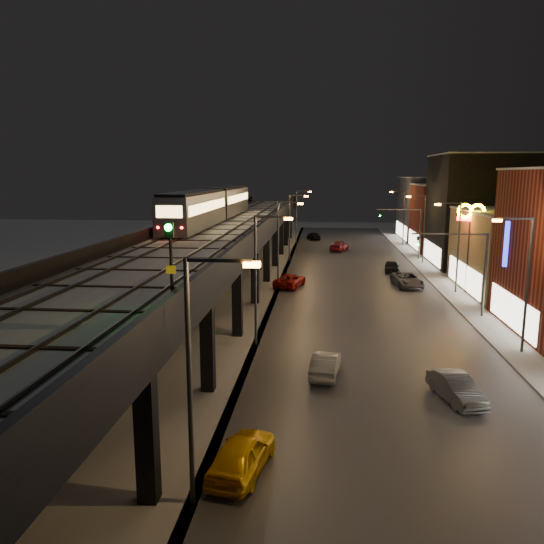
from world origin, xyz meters
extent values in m
plane|color=silver|center=(0.00, 0.00, 0.00)|extent=(220.00, 220.00, 0.00)
cube|color=#46474D|center=(7.50, 35.00, 0.03)|extent=(17.00, 120.00, 0.06)
cube|color=#9FA1A8|center=(17.50, 35.00, 0.07)|extent=(4.00, 120.00, 0.14)
cube|color=#9FA1A8|center=(-6.00, 35.00, 0.03)|extent=(11.00, 120.00, 0.06)
cube|color=black|center=(-6.00, 32.00, 5.80)|extent=(9.00, 100.00, 1.00)
cube|color=black|center=(-2.30, -5.00, 2.65)|extent=(0.70, 0.70, 5.30)
cube|color=black|center=(-6.00, -5.00, 5.15)|extent=(8.00, 0.60, 0.50)
cube|color=black|center=(-9.70, 5.00, 2.65)|extent=(0.70, 0.70, 5.30)
cube|color=black|center=(-2.30, 5.00, 2.65)|extent=(0.70, 0.70, 5.30)
cube|color=black|center=(-6.00, 5.00, 5.15)|extent=(8.00, 0.60, 0.50)
cube|color=black|center=(-9.70, 15.00, 2.65)|extent=(0.70, 0.70, 5.30)
cube|color=black|center=(-2.30, 15.00, 2.65)|extent=(0.70, 0.70, 5.30)
cube|color=black|center=(-6.00, 15.00, 5.15)|extent=(8.00, 0.60, 0.50)
cube|color=black|center=(-9.70, 25.00, 2.65)|extent=(0.70, 0.70, 5.30)
cube|color=black|center=(-2.30, 25.00, 2.65)|extent=(0.70, 0.70, 5.30)
cube|color=black|center=(-6.00, 25.00, 5.15)|extent=(8.00, 0.60, 0.50)
cube|color=black|center=(-9.70, 35.00, 2.65)|extent=(0.70, 0.70, 5.30)
cube|color=black|center=(-2.30, 35.00, 2.65)|extent=(0.70, 0.70, 5.30)
cube|color=black|center=(-6.00, 35.00, 5.15)|extent=(8.00, 0.60, 0.50)
cube|color=black|center=(-9.70, 45.00, 2.65)|extent=(0.70, 0.70, 5.30)
cube|color=black|center=(-2.30, 45.00, 2.65)|extent=(0.70, 0.70, 5.30)
cube|color=black|center=(-6.00, 45.00, 5.15)|extent=(8.00, 0.60, 0.50)
cube|color=black|center=(-9.70, 55.00, 2.65)|extent=(0.70, 0.70, 5.30)
cube|color=black|center=(-2.30, 55.00, 2.65)|extent=(0.70, 0.70, 5.30)
cube|color=black|center=(-6.00, 55.00, 5.15)|extent=(8.00, 0.60, 0.50)
cube|color=black|center=(-9.70, 65.00, 2.65)|extent=(0.70, 0.70, 5.30)
cube|color=black|center=(-2.30, 65.00, 2.65)|extent=(0.70, 0.70, 5.30)
cube|color=black|center=(-6.00, 65.00, 5.15)|extent=(8.00, 0.60, 0.50)
cube|color=black|center=(-9.70, 75.00, 2.65)|extent=(0.70, 0.70, 5.30)
cube|color=black|center=(-2.30, 75.00, 2.65)|extent=(0.70, 0.70, 5.30)
cube|color=black|center=(-6.00, 75.00, 5.15)|extent=(8.00, 0.60, 0.50)
cube|color=#B2B7C1|center=(-6.00, 32.00, 6.38)|extent=(8.40, 100.00, 0.16)
cube|color=#332D28|center=(-9.22, 32.00, 6.54)|extent=(0.08, 98.00, 0.16)
cube|color=#332D28|center=(-7.78, 32.00, 6.54)|extent=(0.08, 98.00, 0.16)
cube|color=#332D28|center=(-4.72, 32.00, 6.54)|extent=(0.08, 98.00, 0.16)
cube|color=#332D28|center=(-3.28, 32.00, 6.54)|extent=(0.08, 98.00, 0.16)
cube|color=black|center=(-6.00, 2.00, 6.49)|extent=(7.80, 0.24, 0.06)
cube|color=black|center=(-6.00, 18.00, 6.49)|extent=(7.80, 0.24, 0.06)
cube|color=black|center=(-6.00, 34.00, 6.49)|extent=(7.80, 0.24, 0.06)
cube|color=black|center=(-6.00, 50.00, 6.49)|extent=(7.80, 0.24, 0.06)
cube|color=black|center=(-6.00, 66.00, 6.49)|extent=(7.80, 0.24, 0.06)
cube|color=black|center=(-1.65, 32.00, 6.85)|extent=(0.30, 100.00, 1.10)
cube|color=black|center=(-10.35, 32.00, 6.85)|extent=(0.30, 100.00, 1.10)
cube|color=#FFF0CD|center=(17.95, 18.00, 1.60)|extent=(0.10, 9.60, 2.40)
cube|color=#856F4D|center=(24.00, 32.00, 4.00)|extent=(12.00, 15.00, 8.00)
cube|color=#FFF0CD|center=(17.95, 32.00, 1.60)|extent=(0.10, 12.00, 2.40)
cube|color=#B2B7C1|center=(24.00, 32.00, 8.08)|extent=(12.20, 15.20, 0.16)
cube|color=black|center=(24.00, 48.00, 7.00)|extent=(12.00, 13.00, 14.00)
cube|color=#FFF0CD|center=(17.95, 48.00, 1.60)|extent=(0.10, 10.40, 2.40)
cube|color=#B2B7C1|center=(24.00, 48.00, 14.08)|extent=(12.20, 13.20, 0.16)
cube|color=maroon|center=(24.00, 62.00, 5.00)|extent=(12.00, 12.00, 10.00)
cube|color=#FFF0CD|center=(17.95, 62.00, 1.60)|extent=(0.10, 9.60, 2.40)
cube|color=#B2B7C1|center=(24.00, 62.00, 10.08)|extent=(12.20, 12.20, 0.16)
cube|color=#3D3D46|center=(24.00, 76.00, 5.50)|extent=(12.00, 16.00, 11.00)
cube|color=#FFF0CD|center=(17.95, 76.00, 1.60)|extent=(0.10, 12.80, 2.40)
cube|color=#B2B7C1|center=(24.00, 76.00, 11.08)|extent=(12.20, 16.20, 0.16)
cylinder|color=#38383A|center=(-0.70, -5.00, 4.50)|extent=(0.18, 0.18, 9.00)
cube|color=#38383A|center=(0.40, -5.00, 8.90)|extent=(2.20, 0.12, 0.12)
cube|color=orange|center=(1.50, -5.00, 8.78)|extent=(0.55, 0.28, 0.18)
cylinder|color=#38383A|center=(-0.70, 13.00, 4.50)|extent=(0.18, 0.18, 9.00)
cube|color=#38383A|center=(0.40, 13.00, 8.90)|extent=(2.20, 0.12, 0.12)
cube|color=orange|center=(1.50, 13.00, 8.78)|extent=(0.55, 0.28, 0.18)
cylinder|color=#38383A|center=(17.00, 13.00, 4.50)|extent=(0.18, 0.18, 9.00)
cube|color=#38383A|center=(15.90, 13.00, 8.90)|extent=(2.20, 0.12, 0.12)
cube|color=orange|center=(14.80, 13.00, 8.78)|extent=(0.55, 0.28, 0.18)
cylinder|color=#38383A|center=(-0.70, 31.00, 4.50)|extent=(0.18, 0.18, 9.00)
cube|color=#38383A|center=(0.40, 31.00, 8.90)|extent=(2.20, 0.12, 0.12)
cube|color=orange|center=(1.50, 31.00, 8.78)|extent=(0.55, 0.28, 0.18)
cylinder|color=#38383A|center=(17.00, 31.00, 4.50)|extent=(0.18, 0.18, 9.00)
cube|color=#38383A|center=(15.90, 31.00, 8.90)|extent=(2.20, 0.12, 0.12)
cube|color=orange|center=(14.80, 31.00, 8.78)|extent=(0.55, 0.28, 0.18)
cylinder|color=#38383A|center=(-0.70, 49.00, 4.50)|extent=(0.18, 0.18, 9.00)
cube|color=#38383A|center=(0.40, 49.00, 8.90)|extent=(2.20, 0.12, 0.12)
cube|color=orange|center=(1.50, 49.00, 8.78)|extent=(0.55, 0.28, 0.18)
cylinder|color=#38383A|center=(17.00, 49.00, 4.50)|extent=(0.18, 0.18, 9.00)
cube|color=#38383A|center=(15.90, 49.00, 8.90)|extent=(2.20, 0.12, 0.12)
cube|color=orange|center=(14.80, 49.00, 8.78)|extent=(0.55, 0.28, 0.18)
cylinder|color=#38383A|center=(-0.70, 67.00, 4.50)|extent=(0.18, 0.18, 9.00)
cube|color=#38383A|center=(0.40, 67.00, 8.90)|extent=(2.20, 0.12, 0.12)
cube|color=orange|center=(1.50, 67.00, 8.78)|extent=(0.55, 0.28, 0.18)
cylinder|color=#38383A|center=(17.00, 67.00, 4.50)|extent=(0.18, 0.18, 9.00)
cube|color=#38383A|center=(15.90, 67.00, 8.90)|extent=(2.20, 0.12, 0.12)
cube|color=orange|center=(14.80, 67.00, 8.78)|extent=(0.55, 0.28, 0.18)
cylinder|color=#38383A|center=(17.00, 22.00, 3.50)|extent=(0.20, 0.20, 7.00)
cube|color=#38383A|center=(14.00, 22.00, 6.90)|extent=(6.00, 0.12, 0.12)
imported|color=black|center=(11.50, 22.00, 6.40)|extent=(0.20, 0.16, 1.00)
sphere|color=#0CFF26|center=(11.50, 21.85, 6.15)|extent=(0.18, 0.18, 0.18)
cylinder|color=#38383A|center=(17.00, 52.00, 3.50)|extent=(0.20, 0.20, 7.00)
cube|color=#38383A|center=(14.00, 52.00, 6.90)|extent=(6.00, 0.12, 0.12)
imported|color=black|center=(11.50, 52.00, 6.40)|extent=(0.20, 0.16, 1.00)
sphere|color=#0CFF26|center=(11.50, 51.85, 6.15)|extent=(0.18, 0.18, 0.18)
cube|color=gray|center=(-8.50, 28.17, 8.23)|extent=(2.83, 17.05, 3.22)
cube|color=black|center=(-8.50, 28.17, 9.96)|extent=(2.53, 16.56, 0.24)
cube|color=#E1B668|center=(-9.92, 28.17, 8.67)|extent=(0.05, 15.59, 0.88)
cube|color=#E1B668|center=(-7.08, 28.17, 8.67)|extent=(0.05, 15.59, 0.88)
cube|color=gray|center=(-8.50, 46.15, 8.23)|extent=(2.83, 17.05, 3.22)
cube|color=black|center=(-8.50, 46.15, 9.96)|extent=(2.53, 16.56, 0.24)
cube|color=#E1B668|center=(-9.92, 46.15, 8.67)|extent=(0.05, 15.59, 0.88)
cube|color=#E1B668|center=(-7.08, 46.15, 8.67)|extent=(0.05, 15.59, 0.88)
cube|color=#E1B668|center=(-8.50, 19.64, 8.71)|extent=(2.14, 0.05, 0.97)
sphere|color=#FF0C0C|center=(-9.47, 19.62, 7.45)|extent=(0.19, 0.19, 0.19)
sphere|color=#FF0C0C|center=(-7.53, 19.62, 7.45)|extent=(0.19, 0.19, 0.19)
cylinder|color=black|center=(-2.10, -1.93, 8.23)|extent=(0.13, 0.13, 3.22)
cube|color=black|center=(-2.10, -2.05, 9.57)|extent=(0.34, 0.19, 0.59)
sphere|color=#0CFF26|center=(-2.10, -2.17, 9.68)|extent=(0.28, 0.28, 0.28)
cube|color=yellow|center=(-2.10, -2.03, 8.01)|extent=(0.38, 0.04, 0.32)
imported|color=#F0AC01|center=(0.76, -2.85, 0.75)|extent=(2.57, 4.68, 1.51)
imported|color=gray|center=(4.07, 7.73, 0.68)|extent=(1.91, 4.28, 1.36)
imported|color=#950F06|center=(0.42, 32.30, 0.70)|extent=(3.48, 5.47, 1.41)
imported|color=maroon|center=(6.33, 59.61, 0.74)|extent=(3.50, 5.48, 1.48)
imported|color=black|center=(2.11, 73.06, 0.71)|extent=(2.87, 4.47, 1.42)
imported|color=slate|center=(10.83, 4.86, 0.68)|extent=(2.47, 4.38, 1.37)
imported|color=#55575B|center=(12.66, 33.50, 0.75)|extent=(3.13, 5.68, 1.51)
imported|color=black|center=(12.11, 41.78, 0.70)|extent=(2.00, 4.22, 1.39)
cylinder|color=#38383A|center=(18.00, 31.00, 3.59)|extent=(0.24, 0.24, 7.18)
cube|color=#FF0C0C|center=(18.00, 31.00, 7.45)|extent=(2.51, 0.25, 0.45)
torus|color=#FFCB00|center=(17.42, 31.00, 8.16)|extent=(1.47, 0.71, 1.45)
torus|color=#FFCB00|center=(18.58, 31.00, 8.16)|extent=(1.47, 0.71, 1.45)
cylinder|color=#38383A|center=(18.50, 20.09, 2.45)|extent=(0.28, 0.28, 4.90)
cube|color=#1E2BCB|center=(18.50, 20.09, 6.37)|extent=(1.57, 0.35, 3.53)
camera|label=1|loc=(3.79, -21.88, 11.69)|focal=35.00mm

